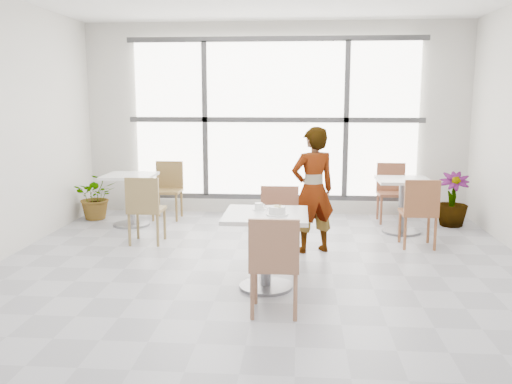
# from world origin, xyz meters

# --- Properties ---
(floor) EXTENTS (7.00, 7.00, 0.00)m
(floor) POSITION_xyz_m (0.00, 0.00, 0.00)
(floor) COLOR #9E9EA5
(floor) RESTS_ON ground
(wall_back) EXTENTS (6.00, 0.00, 6.00)m
(wall_back) POSITION_xyz_m (0.00, 3.50, 1.50)
(wall_back) COLOR silver
(wall_back) RESTS_ON ground
(wall_front) EXTENTS (6.00, 0.00, 6.00)m
(wall_front) POSITION_xyz_m (0.00, -3.50, 1.50)
(wall_front) COLOR silver
(wall_front) RESTS_ON ground
(window) EXTENTS (4.60, 0.07, 2.52)m
(window) POSITION_xyz_m (0.00, 3.44, 1.50)
(window) COLOR white
(window) RESTS_ON ground
(main_table) EXTENTS (0.80, 0.80, 0.75)m
(main_table) POSITION_xyz_m (0.08, -0.04, 0.52)
(main_table) COLOR silver
(main_table) RESTS_ON ground
(chair_near) EXTENTS (0.42, 0.42, 0.87)m
(chair_near) POSITION_xyz_m (0.19, -0.72, 0.50)
(chair_near) COLOR #9A674C
(chair_near) RESTS_ON ground
(chair_far) EXTENTS (0.42, 0.42, 0.87)m
(chair_far) POSITION_xyz_m (0.17, 0.73, 0.50)
(chair_far) COLOR brown
(chair_far) RESTS_ON ground
(oatmeal_bowl) EXTENTS (0.21, 0.21, 0.09)m
(oatmeal_bowl) POSITION_xyz_m (0.18, -0.11, 0.79)
(oatmeal_bowl) COLOR white
(oatmeal_bowl) RESTS_ON main_table
(coffee_cup) EXTENTS (0.16, 0.13, 0.07)m
(coffee_cup) POSITION_xyz_m (-0.00, 0.12, 0.78)
(coffee_cup) COLOR white
(coffee_cup) RESTS_ON main_table
(person) EXTENTS (0.65, 0.55, 1.51)m
(person) POSITION_xyz_m (0.55, 1.29, 0.75)
(person) COLOR black
(person) RESTS_ON ground
(bg_table_left) EXTENTS (0.70, 0.70, 0.75)m
(bg_table_left) POSITION_xyz_m (-2.05, 2.46, 0.49)
(bg_table_left) COLOR white
(bg_table_left) RESTS_ON ground
(bg_table_right) EXTENTS (0.70, 0.70, 0.75)m
(bg_table_right) POSITION_xyz_m (1.81, 2.34, 0.49)
(bg_table_right) COLOR silver
(bg_table_right) RESTS_ON ground
(bg_chair_left_near) EXTENTS (0.42, 0.42, 0.87)m
(bg_chair_left_near) POSITION_xyz_m (-1.54, 1.46, 0.50)
(bg_chair_left_near) COLOR olive
(bg_chair_left_near) RESTS_ON ground
(bg_chair_left_far) EXTENTS (0.42, 0.42, 0.87)m
(bg_chair_left_far) POSITION_xyz_m (-1.62, 3.02, 0.50)
(bg_chair_left_far) COLOR olive
(bg_chair_left_far) RESTS_ON ground
(bg_chair_right_near) EXTENTS (0.42, 0.42, 0.87)m
(bg_chair_right_near) POSITION_xyz_m (1.87, 1.55, 0.50)
(bg_chair_right_near) COLOR brown
(bg_chair_right_near) RESTS_ON ground
(bg_chair_right_far) EXTENTS (0.42, 0.42, 0.87)m
(bg_chair_right_far) POSITION_xyz_m (1.77, 3.06, 0.50)
(bg_chair_right_far) COLOR brown
(bg_chair_right_far) RESTS_ON ground
(plant_left) EXTENTS (0.80, 0.75, 0.71)m
(plant_left) POSITION_xyz_m (-2.70, 2.85, 0.36)
(plant_left) COLOR #467F3C
(plant_left) RESTS_ON ground
(plant_right) EXTENTS (0.52, 0.52, 0.78)m
(plant_right) POSITION_xyz_m (2.60, 2.80, 0.39)
(plant_right) COLOR #578044
(plant_right) RESTS_ON ground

